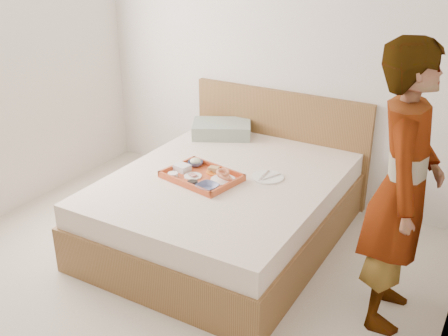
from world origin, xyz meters
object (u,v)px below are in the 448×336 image
dinner_plate (268,177)px  tray (202,176)px  person (403,190)px  bed (225,207)px

dinner_plate → tray: bearing=-147.8°
person → dinner_plate: bearing=61.3°
bed → tray: bearing=-136.1°
bed → person: (1.33, -0.27, 0.61)m
bed → person: bearing=-11.6°
bed → tray: size_ratio=3.73×
tray → person: size_ratio=0.31×
tray → person: (1.46, -0.15, 0.32)m
bed → person: person is taller
bed → tray: (-0.13, -0.12, 0.29)m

